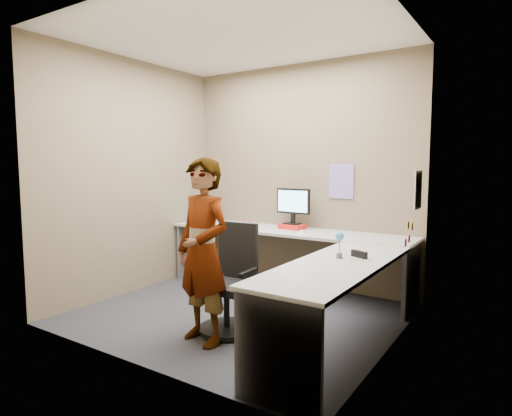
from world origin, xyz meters
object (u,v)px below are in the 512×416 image
Objects in this scene: desk at (295,254)px; person at (203,251)px; monitor at (293,203)px; office_chair at (230,288)px.

person is (-0.29, -1.09, 0.18)m from desk.
monitor is (-0.41, 0.70, 0.45)m from desk.
office_chair is (0.16, -1.47, -0.65)m from monitor.
desk is 1.93× the size of person.
monitor is 0.29× the size of person.
desk is 6.64× the size of monitor.
office_chair is at bearing 93.40° from person.
person reaches higher than desk.
office_chair is at bearing -107.70° from desk.
monitor is at bearing 119.90° from desk.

